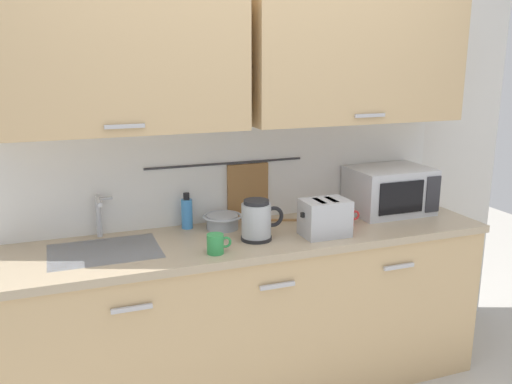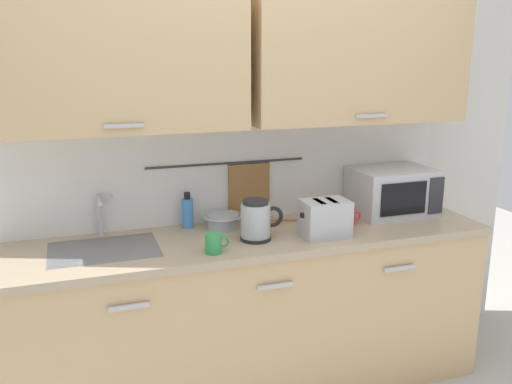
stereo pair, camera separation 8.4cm
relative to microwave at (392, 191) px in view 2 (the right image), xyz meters
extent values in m
cube|color=tan|center=(-0.89, -0.11, -0.61)|extent=(2.50, 0.60, 0.86)
cube|color=#B7B7BC|center=(-1.58, -0.42, -0.30)|extent=(0.18, 0.02, 0.02)
cube|color=#B7B7BC|center=(-0.89, -0.42, -0.30)|extent=(0.18, 0.02, 0.02)
cube|color=#B7B7BC|center=(-0.20, -0.42, -0.30)|extent=(0.18, 0.02, 0.02)
cube|color=tan|center=(-0.89, -0.11, -0.16)|extent=(2.53, 0.63, 0.04)
cube|color=#9EA0A5|center=(-1.65, -0.09, -0.18)|extent=(0.52, 0.38, 0.09)
cube|color=silver|center=(-0.89, 0.22, 0.21)|extent=(3.70, 0.06, 2.50)
cube|color=silver|center=(-0.89, 0.19, 0.14)|extent=(2.50, 0.01, 0.55)
cube|color=tan|center=(-1.53, 0.03, 0.77)|extent=(1.22, 0.33, 0.70)
cube|color=#B7B7BC|center=(-1.53, -0.15, 0.47)|extent=(0.18, 0.01, 0.02)
cube|color=tan|center=(-0.25, 0.03, 0.77)|extent=(1.22, 0.33, 0.70)
cube|color=#B7B7BC|center=(-0.25, -0.15, 0.47)|extent=(0.18, 0.01, 0.02)
cylinder|color=#333338|center=(-0.95, 0.17, 0.19)|extent=(0.90, 0.01, 0.01)
cube|color=olive|center=(-0.83, 0.17, 0.01)|extent=(0.24, 0.02, 0.34)
cylinder|color=#B2B5BA|center=(-1.65, 0.14, -0.03)|extent=(0.03, 0.03, 0.22)
cylinder|color=#B2B5BA|center=(-1.65, 0.06, 0.07)|extent=(0.02, 0.16, 0.02)
cube|color=#B2B5BA|center=(-1.61, 0.14, 0.06)|extent=(0.07, 0.02, 0.01)
cube|color=silver|center=(0.00, 0.00, 0.00)|extent=(0.46, 0.34, 0.27)
cube|color=black|center=(-0.04, -0.17, 0.00)|extent=(0.29, 0.01, 0.18)
cube|color=#2D2D33|center=(0.18, -0.17, 0.00)|extent=(0.09, 0.01, 0.21)
cylinder|color=black|center=(-0.91, -0.19, -0.13)|extent=(0.16, 0.16, 0.02)
cylinder|color=#B2B7BC|center=(-0.91, -0.19, -0.03)|extent=(0.15, 0.15, 0.17)
cylinder|color=#262628|center=(-0.91, -0.19, 0.06)|extent=(0.13, 0.13, 0.02)
torus|color=black|center=(-0.82, -0.19, -0.02)|extent=(0.11, 0.02, 0.11)
cylinder|color=#3F8CD8|center=(-1.19, 0.12, -0.06)|extent=(0.06, 0.06, 0.16)
cylinder|color=black|center=(-1.19, 0.12, 0.04)|extent=(0.03, 0.03, 0.04)
cylinder|color=green|center=(-1.16, -0.31, -0.09)|extent=(0.08, 0.08, 0.09)
torus|color=green|center=(-1.11, -0.31, -0.09)|extent=(0.06, 0.01, 0.06)
cylinder|color=#A5ADB7|center=(-1.02, 0.05, -0.10)|extent=(0.17, 0.17, 0.07)
torus|color=#A5ADB7|center=(-1.02, 0.05, -0.07)|extent=(0.21, 0.21, 0.01)
cube|color=#B7BABF|center=(-0.55, -0.25, -0.04)|extent=(0.24, 0.17, 0.19)
cube|color=black|center=(-0.59, -0.25, 0.05)|extent=(0.03, 0.12, 0.01)
cube|color=black|center=(-0.52, -0.25, 0.05)|extent=(0.03, 0.12, 0.01)
cube|color=black|center=(-0.68, -0.25, -0.01)|extent=(0.02, 0.02, 0.02)
cylinder|color=red|center=(-0.36, -0.13, -0.09)|extent=(0.08, 0.08, 0.09)
torus|color=red|center=(-0.31, -0.13, -0.09)|extent=(0.06, 0.01, 0.06)
cube|color=#9E7042|center=(-0.66, 0.06, -0.13)|extent=(0.21, 0.09, 0.01)
ellipsoid|color=#9E7042|center=(-0.53, 0.01, -0.13)|extent=(0.07, 0.06, 0.01)
camera|label=1|loc=(-1.84, -2.64, 0.78)|focal=38.26mm
camera|label=2|loc=(-1.76, -2.67, 0.78)|focal=38.26mm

